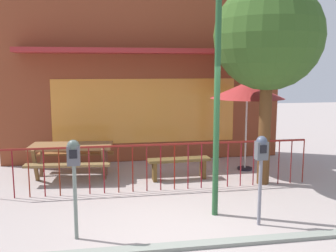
% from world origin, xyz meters
% --- Properties ---
extents(ground, '(40.00, 40.00, 0.00)m').
position_xyz_m(ground, '(0.00, 0.00, 0.00)').
color(ground, '#A19490').
extents(pub_storefront, '(7.45, 1.28, 4.97)m').
position_xyz_m(pub_storefront, '(0.00, 4.82, 2.48)').
color(pub_storefront, '#4A2318').
rests_on(pub_storefront, ground).
extents(patio_fence_front, '(6.29, 0.04, 0.97)m').
position_xyz_m(patio_fence_front, '(-0.00, 2.01, 0.66)').
color(patio_fence_front, maroon).
rests_on(patio_fence_front, ground).
extents(picnic_table_left, '(1.93, 1.54, 0.79)m').
position_xyz_m(picnic_table_left, '(-1.85, 3.23, 0.61)').
color(picnic_table_left, brown).
rests_on(picnic_table_left, ground).
extents(patio_umbrella, '(1.77, 1.77, 2.15)m').
position_xyz_m(patio_umbrella, '(2.29, 3.25, 1.94)').
color(patio_umbrella, black).
rests_on(patio_umbrella, ground).
extents(patio_bench, '(1.41, 0.38, 0.48)m').
position_xyz_m(patio_bench, '(0.52, 2.72, 0.35)').
color(patio_bench, brown).
rests_on(patio_bench, ground).
extents(parking_meter_near, '(0.18, 0.17, 1.48)m').
position_xyz_m(parking_meter_near, '(-1.56, -0.00, 1.14)').
color(parking_meter_near, slate).
rests_on(parking_meter_near, ground).
extents(parking_meter_far, '(0.18, 0.17, 1.44)m').
position_xyz_m(parking_meter_far, '(1.27, 0.02, 1.11)').
color(parking_meter_far, slate).
rests_on(parking_meter_far, ground).
extents(street_tree, '(2.24, 2.24, 4.25)m').
position_xyz_m(street_tree, '(2.25, 2.10, 3.10)').
color(street_tree, '#553419').
rests_on(street_tree, ground).
extents(street_lamp, '(0.28, 0.28, 4.00)m').
position_xyz_m(street_lamp, '(0.71, 0.56, 2.61)').
color(street_lamp, '#23502B').
rests_on(street_lamp, ground).
extents(curb_edge, '(10.44, 0.20, 0.11)m').
position_xyz_m(curb_edge, '(0.00, -0.55, 0.00)').
color(curb_edge, gray).
rests_on(curb_edge, ground).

